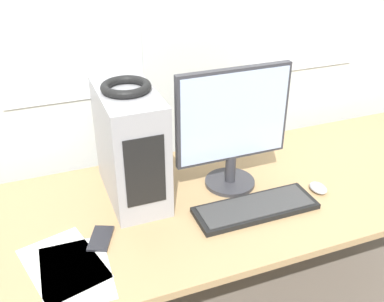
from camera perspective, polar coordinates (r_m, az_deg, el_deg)
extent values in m
cube|color=silver|center=(2.01, 0.52, 18.30)|extent=(8.00, 0.06, 2.70)
cube|color=tan|center=(1.81, 6.63, -5.39)|extent=(2.16, 0.80, 0.03)
cylinder|color=#99999E|center=(2.75, 22.01, -3.39)|extent=(0.04, 0.04, 0.69)
cube|color=#9E9EA3|center=(1.68, -7.83, 0.74)|extent=(0.20, 0.40, 0.43)
cube|color=black|center=(1.51, -5.95, -2.66)|extent=(0.14, 0.00, 0.26)
torus|color=black|center=(1.59, -8.39, 8.07)|extent=(0.18, 0.18, 0.03)
cylinder|color=#333338|center=(1.84, 4.82, -3.94)|extent=(0.20, 0.20, 0.02)
cylinder|color=#333338|center=(1.80, 4.91, -2.13)|extent=(0.04, 0.04, 0.12)
cube|color=#333338|center=(1.69, 5.24, 4.57)|extent=(0.45, 0.03, 0.37)
cube|color=silver|center=(1.68, 5.48, 4.36)|extent=(0.43, 0.00, 0.34)
cube|color=black|center=(1.70, 8.07, -7.19)|extent=(0.46, 0.16, 0.02)
cube|color=#383838|center=(1.69, 8.09, -6.88)|extent=(0.42, 0.14, 0.00)
ellipsoid|color=#B2B2B7|center=(1.85, 15.73, -4.53)|extent=(0.06, 0.08, 0.03)
cube|color=#232328|center=(1.59, -11.50, -10.83)|extent=(0.11, 0.14, 0.01)
cube|color=white|center=(1.53, -16.06, -13.57)|extent=(0.28, 0.34, 0.00)
cube|color=white|center=(1.49, -14.53, -14.68)|extent=(0.22, 0.30, 0.00)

